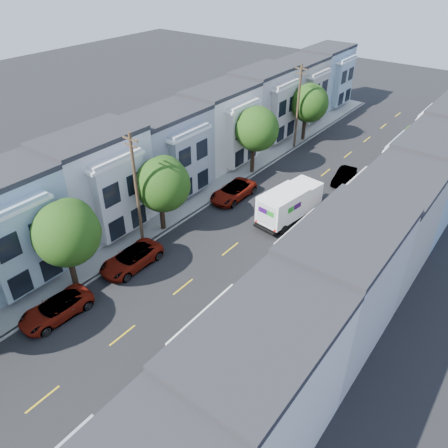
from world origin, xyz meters
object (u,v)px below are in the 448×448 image
(parked_right_c, at_px, (340,207))
(parked_right_a, at_px, (166,375))
(parked_left_c, at_px, (131,259))
(tree_b, at_px, (66,233))
(parked_right_d, at_px, (383,166))
(lead_sedan, at_px, (344,176))
(tree_c, at_px, (162,184))
(motorcycle, at_px, (120,430))
(parked_left_b, at_px, (56,309))
(fedex_truck, at_px, (289,203))
(tree_far_r, at_px, (414,140))
(tree_d, at_px, (256,129))
(utility_pole_near, at_px, (137,192))
(parked_left_d, at_px, (233,192))
(parked_right_b, at_px, (217,327))
(tree_e, at_px, (309,103))
(utility_pole_far, at_px, (298,107))

(parked_right_c, bearing_deg, parked_right_a, -94.54)
(parked_right_c, bearing_deg, parked_left_c, -123.80)
(tree_b, bearing_deg, parked_right_c, 62.61)
(parked_right_a, relative_size, parked_right_d, 0.98)
(lead_sedan, distance_m, parked_right_a, 30.07)
(tree_c, height_order, motorcycle, tree_c)
(parked_left_b, bearing_deg, motorcycle, -13.60)
(parked_left_c, height_order, parked_right_a, parked_left_c)
(fedex_truck, bearing_deg, lead_sedan, 92.19)
(tree_c, xyz_separation_m, tree_far_r, (13.20, 25.56, -1.11))
(tree_c, relative_size, tree_far_r, 1.37)
(tree_d, bearing_deg, tree_far_r, 40.63)
(fedex_truck, bearing_deg, utility_pole_near, -117.84)
(parked_left_d, bearing_deg, tree_d, 103.36)
(tree_d, xyz_separation_m, parked_right_b, (11.20, -21.10, -4.55))
(parked_left_b, xyz_separation_m, parked_right_d, (9.80, 35.56, 0.02))
(parked_left_b, height_order, parked_right_a, parked_right_a)
(tree_d, height_order, parked_right_c, tree_d)
(utility_pole_near, xyz_separation_m, parked_left_b, (1.40, -9.52, -4.45))
(tree_d, height_order, parked_right_a, tree_d)
(tree_b, xyz_separation_m, motorcycle, (11.49, -6.04, -4.40))
(parked_left_b, xyz_separation_m, parked_right_c, (9.80, 24.43, 0.03))
(tree_e, distance_m, tree_far_r, 13.28)
(fedex_truck, height_order, parked_left_c, fedex_truck)
(tree_e, xyz_separation_m, parked_right_d, (11.20, -2.75, -4.22))
(tree_b, distance_m, parked_left_d, 18.34)
(parked_left_c, bearing_deg, parked_left_b, -89.09)
(tree_far_r, height_order, utility_pole_far, utility_pole_far)
(parked_right_d, bearing_deg, fedex_truck, -104.11)
(parked_left_b, bearing_deg, parked_right_b, 33.23)
(tree_far_r, bearing_deg, utility_pole_far, -169.87)
(tree_b, height_order, tree_c, tree_b)
(tree_c, distance_m, parked_right_d, 26.10)
(lead_sedan, bearing_deg, motorcycle, -91.30)
(tree_d, xyz_separation_m, utility_pole_near, (0.00, -17.04, -0.02))
(utility_pole_far, height_order, parked_left_d, utility_pole_far)
(tree_b, bearing_deg, parked_right_a, -11.19)
(lead_sedan, bearing_deg, tree_d, -161.35)
(tree_b, relative_size, parked_right_b, 1.96)
(parked_left_b, height_order, parked_left_c, parked_left_c)
(parked_left_b, bearing_deg, utility_pole_far, 96.41)
(motorcycle, bearing_deg, utility_pole_near, 122.93)
(parked_left_d, xyz_separation_m, parked_right_a, (9.80, -20.03, -0.04))
(lead_sedan, bearing_deg, parked_left_d, -132.55)
(tree_c, distance_m, parked_right_c, 16.96)
(tree_c, relative_size, tree_d, 0.93)
(parked_right_d, bearing_deg, parked_left_d, -124.83)
(parked_left_c, bearing_deg, tree_far_r, 70.04)
(tree_b, height_order, motorcycle, tree_b)
(tree_far_r, distance_m, motorcycle, 41.26)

